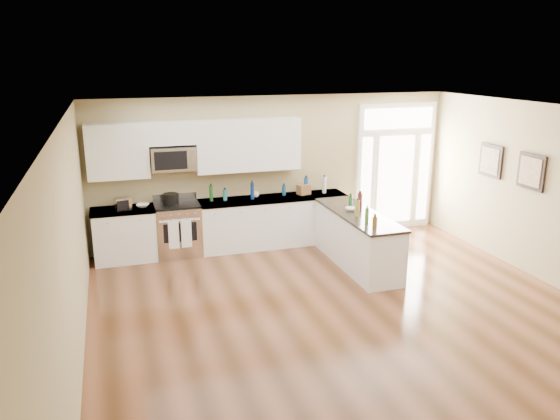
% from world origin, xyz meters
% --- Properties ---
extents(ground, '(8.00, 8.00, 0.00)m').
position_xyz_m(ground, '(0.00, 0.00, 0.00)').
color(ground, '#492A14').
extents(room_shell, '(8.00, 8.00, 8.00)m').
position_xyz_m(room_shell, '(0.00, 0.00, 1.71)').
color(room_shell, tan).
rests_on(room_shell, ground).
extents(back_cabinet_left, '(1.10, 0.66, 0.94)m').
position_xyz_m(back_cabinet_left, '(-2.87, 3.69, 0.44)').
color(back_cabinet_left, white).
rests_on(back_cabinet_left, ground).
extents(back_cabinet_right, '(2.85, 0.66, 0.94)m').
position_xyz_m(back_cabinet_right, '(-0.16, 3.69, 0.44)').
color(back_cabinet_right, white).
rests_on(back_cabinet_right, ground).
extents(peninsula_cabinet, '(0.69, 2.32, 0.94)m').
position_xyz_m(peninsula_cabinet, '(0.93, 2.24, 0.43)').
color(peninsula_cabinet, white).
rests_on(peninsula_cabinet, ground).
extents(upper_cabinet_left, '(1.04, 0.33, 0.95)m').
position_xyz_m(upper_cabinet_left, '(-2.88, 3.83, 1.93)').
color(upper_cabinet_left, white).
rests_on(upper_cabinet_left, room_shell).
extents(upper_cabinet_right, '(1.94, 0.33, 0.95)m').
position_xyz_m(upper_cabinet_right, '(-0.57, 3.83, 1.93)').
color(upper_cabinet_right, white).
rests_on(upper_cabinet_right, room_shell).
extents(upper_cabinet_short, '(0.82, 0.33, 0.40)m').
position_xyz_m(upper_cabinet_short, '(-1.95, 3.83, 2.20)').
color(upper_cabinet_short, white).
rests_on(upper_cabinet_short, room_shell).
extents(microwave, '(0.78, 0.41, 0.42)m').
position_xyz_m(microwave, '(-1.95, 3.80, 1.76)').
color(microwave, silver).
rests_on(microwave, room_shell).
extents(entry_door, '(1.70, 0.10, 2.60)m').
position_xyz_m(entry_door, '(2.55, 3.95, 1.30)').
color(entry_door, white).
rests_on(entry_door, ground).
extents(wall_art_near, '(0.05, 0.58, 0.58)m').
position_xyz_m(wall_art_near, '(3.47, 2.20, 1.70)').
color(wall_art_near, black).
rests_on(wall_art_near, room_shell).
extents(wall_art_far, '(0.05, 0.58, 0.58)m').
position_xyz_m(wall_art_far, '(3.47, 1.20, 1.70)').
color(wall_art_far, black).
rests_on(wall_art_far, room_shell).
extents(kitchen_range, '(0.79, 0.70, 1.08)m').
position_xyz_m(kitchen_range, '(-1.94, 3.69, 0.48)').
color(kitchen_range, silver).
rests_on(kitchen_range, ground).
extents(stockpot, '(0.36, 0.36, 0.21)m').
position_xyz_m(stockpot, '(-2.04, 3.70, 1.06)').
color(stockpot, black).
rests_on(stockpot, kitchen_range).
extents(toaster_oven, '(0.30, 0.26, 0.22)m').
position_xyz_m(toaster_oven, '(-2.86, 3.63, 1.05)').
color(toaster_oven, silver).
rests_on(toaster_oven, back_cabinet_left).
extents(cardboard_box, '(0.27, 0.22, 0.19)m').
position_xyz_m(cardboard_box, '(0.48, 3.73, 1.04)').
color(cardboard_box, brown).
rests_on(cardboard_box, back_cabinet_right).
extents(bowl_left, '(0.27, 0.27, 0.05)m').
position_xyz_m(bowl_left, '(-2.53, 3.72, 0.97)').
color(bowl_left, white).
rests_on(bowl_left, back_cabinet_left).
extents(bowl_peninsula, '(0.23, 0.23, 0.06)m').
position_xyz_m(bowl_peninsula, '(0.86, 2.39, 0.97)').
color(bowl_peninsula, white).
rests_on(bowl_peninsula, peninsula_cabinet).
extents(cup_counter, '(0.14, 0.14, 0.10)m').
position_xyz_m(cup_counter, '(-0.45, 3.79, 0.99)').
color(cup_counter, white).
rests_on(cup_counter, back_cabinet_right).
extents(counter_bottles, '(2.37, 2.46, 0.32)m').
position_xyz_m(counter_bottles, '(0.34, 3.03, 1.07)').
color(counter_bottles, '#19591E').
rests_on(counter_bottles, back_cabinet_right).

